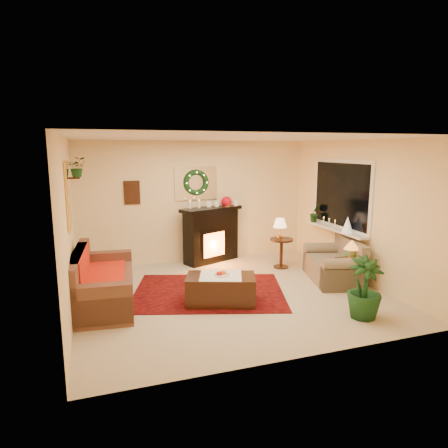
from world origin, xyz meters
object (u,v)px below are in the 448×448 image
object	(u,v)px
fireplace	(211,237)
end_table_square	(351,273)
loveseat	(333,259)
sofa	(104,277)
coffee_table	(221,291)
side_table_round	(281,252)

from	to	relation	value
fireplace	end_table_square	bearing A→B (deg)	-75.11
fireplace	end_table_square	distance (m)	3.06
loveseat	sofa	bearing A→B (deg)	-167.70
coffee_table	side_table_round	bearing A→B (deg)	58.61
fireplace	side_table_round	xyz separation A→B (m)	(1.23, -0.93, -0.23)
sofa	fireplace	xyz separation A→B (m)	(2.32, 1.76, 0.12)
side_table_round	coffee_table	bearing A→B (deg)	-141.15
fireplace	side_table_round	size ratio (longest dim) A/B	2.00
fireplace	end_table_square	world-z (taller)	fireplace
sofa	loveseat	distance (m)	4.11
loveseat	coffee_table	xyz separation A→B (m)	(-2.35, -0.40, -0.21)
end_table_square	sofa	bearing A→B (deg)	171.04
fireplace	side_table_round	world-z (taller)	fireplace
side_table_round	coffee_table	size ratio (longest dim) A/B	0.57
loveseat	side_table_round	bearing A→B (deg)	133.01
loveseat	side_table_round	distance (m)	1.18
sofa	fireplace	world-z (taller)	fireplace
sofa	coffee_table	bearing A→B (deg)	-13.66
sofa	end_table_square	distance (m)	4.21
end_table_square	coffee_table	size ratio (longest dim) A/B	0.48
fireplace	loveseat	distance (m)	2.66
sofa	end_table_square	world-z (taller)	sofa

